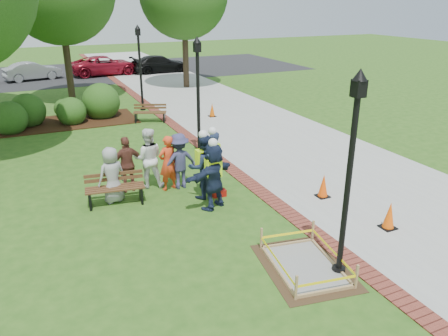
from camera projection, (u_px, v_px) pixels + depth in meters
name	position (u px, v px, depth m)	size (l,w,h in m)	color
ground	(226.00, 222.00, 11.33)	(100.00, 100.00, 0.00)	#285116
sidewalk	(232.00, 115.00, 21.75)	(6.00, 60.00, 0.02)	#9E9E99
brick_edging	(170.00, 122.00, 20.48)	(0.50, 60.00, 0.03)	maroon
mulch_bed	(59.00, 123.00, 20.33)	(7.00, 3.00, 0.05)	#381E0F
parking_lot	(81.00, 73.00, 34.21)	(36.00, 12.00, 0.01)	black
wet_concrete_pad	(305.00, 258.00, 9.32)	(2.03, 2.53, 0.55)	#47331E
bench_near	(116.00, 195.00, 12.23)	(1.67, 0.75, 0.87)	brown
bench_far	(150.00, 117.00, 20.47)	(1.59, 1.03, 0.82)	brown
cone_front	(389.00, 216.00, 10.88)	(0.37, 0.37, 0.73)	black
cone_back	(323.00, 186.00, 12.63)	(0.36, 0.36, 0.71)	black
cone_far	(212.00, 110.00, 21.37)	(0.34, 0.34, 0.67)	black
toolbox	(219.00, 193.00, 12.78)	(0.40, 0.22, 0.20)	#9C120C
lamp_near	(350.00, 162.00, 8.38)	(0.28, 0.28, 4.26)	black
lamp_mid	(198.00, 89.00, 15.16)	(0.28, 0.28, 4.26)	black
lamp_far	(140.00, 62.00, 21.94)	(0.28, 0.28, 4.26)	black
shrub_a	(12.00, 133.00, 18.87)	(1.50, 1.50, 1.50)	#1C4313
shrub_b	(30.00, 126.00, 19.99)	(1.59, 1.59, 1.59)	#1C4313
shrub_c	(73.00, 124.00, 20.26)	(1.34, 1.34, 1.34)	#1C4313
shrub_d	(103.00, 117.00, 21.38)	(1.81, 1.81, 1.81)	#1C4313
shrub_e	(65.00, 116.00, 21.58)	(0.93, 0.93, 0.93)	#1C4313
casual_person_a	(112.00, 175.00, 12.20)	(0.59, 0.47, 1.62)	#969696
casual_person_b	(168.00, 163.00, 12.99)	(0.62, 0.48, 1.69)	#EE3F1C
casual_person_c	(148.00, 158.00, 13.16)	(0.67, 0.52, 1.85)	white
casual_person_d	(128.00, 164.00, 12.88)	(0.58, 0.41, 1.70)	brown
casual_person_e	(179.00, 161.00, 13.11)	(0.57, 0.38, 1.71)	#37365F
hivis_worker_a	(213.00, 174.00, 11.78)	(0.70, 0.60, 2.00)	#1C204B
hivis_worker_b	(213.00, 158.00, 13.15)	(0.65, 0.65, 1.90)	#1B1E47
hivis_worker_c	(203.00, 165.00, 12.40)	(0.60, 0.39, 2.03)	#192C42
parked_car_b	(34.00, 80.00, 31.27)	(4.24, 1.84, 1.38)	#98979C
parked_car_c	(106.00, 75.00, 33.42)	(4.77, 2.07, 1.55)	maroon
parked_car_d	(161.00, 72.00, 34.54)	(4.38, 1.91, 1.43)	black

